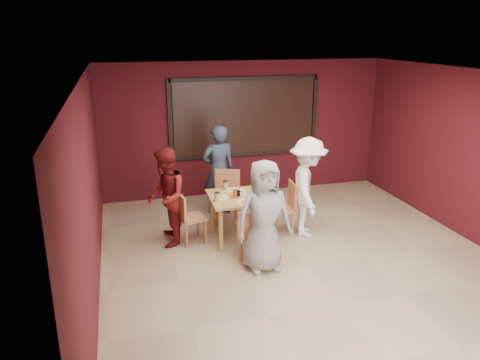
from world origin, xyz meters
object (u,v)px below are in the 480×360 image
object	(u,v)px
chair_back	(227,193)
diner_right	(307,187)
dining_table	(239,202)
diner_left	(166,197)
chair_right	(285,205)
chair_front	(251,232)
diner_back	(219,170)
diner_front	(264,216)
chair_left	(188,215)

from	to	relation	value
chair_back	diner_right	world-z (taller)	diner_right
dining_table	diner_left	bearing A→B (deg)	172.87
dining_table	diner_left	xyz separation A→B (m)	(-1.18, 0.15, 0.14)
dining_table	chair_right	bearing A→B (deg)	4.24
chair_front	diner_back	distance (m)	2.09
chair_front	diner_front	distance (m)	0.48
diner_front	diner_left	xyz separation A→B (m)	(-1.26, 1.23, -0.03)
dining_table	chair_back	distance (m)	0.83
chair_front	dining_table	bearing A→B (deg)	88.55
dining_table	diner_back	size ratio (longest dim) A/B	0.58
diner_front	chair_front	bearing A→B (deg)	106.35
dining_table	diner_right	distance (m)	1.19
chair_back	diner_right	distance (m)	1.53
diner_right	chair_back	bearing A→B (deg)	69.49
chair_front	diner_back	size ratio (longest dim) A/B	0.48
diner_left	dining_table	bearing A→B (deg)	89.47
chair_back	chair_right	distance (m)	1.14
chair_left	diner_back	world-z (taller)	diner_back
chair_back	diner_front	distance (m)	1.93
chair_front	diner_back	bearing A→B (deg)	91.27
diner_left	chair_right	bearing A→B (deg)	94.20
dining_table	chair_front	xyz separation A→B (m)	(-0.02, -0.80, -0.20)
diner_front	diner_back	bearing A→B (deg)	90.19
dining_table	chair_right	world-z (taller)	dining_table
chair_back	diner_back	distance (m)	0.54
chair_left	diner_back	size ratio (longest dim) A/B	0.50
chair_left	diner_right	xyz separation A→B (m)	(2.02, -0.17, 0.36)
dining_table	chair_front	distance (m)	0.82
chair_back	diner_front	bearing A→B (deg)	-86.92
chair_back	chair_right	xyz separation A→B (m)	(0.86, -0.76, -0.03)
chair_front	diner_front	bearing A→B (deg)	-70.18
chair_left	diner_front	bearing A→B (deg)	-51.36
diner_back	diner_front	bearing A→B (deg)	89.81
chair_right	diner_back	distance (m)	1.54
diner_back	chair_front	bearing A→B (deg)	87.41
diner_back	diner_left	xyz separation A→B (m)	(-1.11, -1.11, -0.05)
diner_back	diner_right	world-z (taller)	diner_back
chair_left	diner_right	distance (m)	2.06
chair_front	chair_back	world-z (taller)	chair_back
chair_right	chair_back	bearing A→B (deg)	138.64
dining_table	chair_front	world-z (taller)	dining_table
chair_front	diner_back	xyz separation A→B (m)	(-0.05, 2.05, 0.39)
chair_left	diner_left	bearing A→B (deg)	168.55
dining_table	diner_left	distance (m)	1.19
chair_right	diner_back	world-z (taller)	diner_back
chair_front	diner_left	size ratio (longest dim) A/B	0.51
diner_left	diner_right	size ratio (longest dim) A/B	0.95
chair_left	diner_right	bearing A→B (deg)	-4.85
diner_front	diner_right	distance (m)	1.48
chair_front	diner_right	world-z (taller)	diner_right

